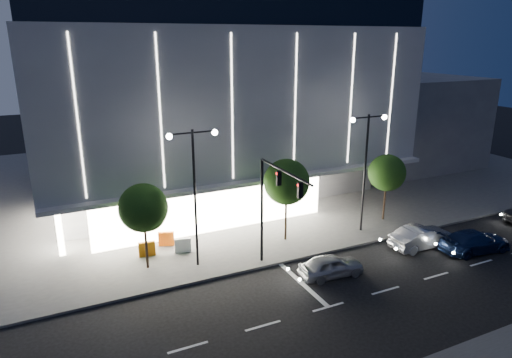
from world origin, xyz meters
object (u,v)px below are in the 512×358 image
object	(u,v)px
tree_left	(144,210)
car_lead	(331,266)
barrier_c	(166,239)
street_lamp_east	(366,156)
barrier_d	(183,245)
car_second	(422,237)
tree_mid	(287,184)
tree_right	(387,175)
barrier_a	(147,249)
traffic_mast	(273,197)
car_third	(475,241)
street_lamp_west	(194,179)

from	to	relation	value
tree_left	car_lead	world-z (taller)	tree_left
car_lead	barrier_c	xyz separation A→B (m)	(-8.15, 8.38, -0.05)
street_lamp_east	tree_left	distance (m)	16.12
barrier_d	car_second	bearing A→B (deg)	-9.06
street_lamp_east	tree_left	world-z (taller)	street_lamp_east
street_lamp_east	barrier_c	xyz separation A→B (m)	(-14.08, 3.70, -5.31)
tree_mid	tree_right	distance (m)	9.01
barrier_a	barrier_c	world-z (taller)	same
car_second	barrier_a	size ratio (longest dim) A/B	4.36
traffic_mast	car_lead	size ratio (longest dim) A/B	1.72
traffic_mast	barrier_c	distance (m)	9.24
street_lamp_east	car_second	xyz separation A→B (m)	(2.14, -4.00, -5.17)
tree_mid	tree_right	size ratio (longest dim) A/B	1.12
traffic_mast	street_lamp_east	xyz separation A→B (m)	(9.00, 2.66, 0.93)
car_third	barrier_c	distance (m)	21.43
traffic_mast	tree_right	world-z (taller)	traffic_mast
tree_left	barrier_d	xyz separation A→B (m)	(2.65, 1.17, -3.38)
barrier_a	tree_mid	bearing A→B (deg)	-3.14
street_lamp_east	barrier_a	size ratio (longest dim) A/B	8.18
street_lamp_west	barrier_d	xyz separation A→B (m)	(-0.32, 2.19, -5.31)
tree_right	car_lead	world-z (taller)	tree_right
tree_mid	car_second	xyz separation A→B (m)	(8.12, -5.02, -3.54)
car_third	tree_right	bearing A→B (deg)	21.72
traffic_mast	tree_left	xyz separation A→B (m)	(-6.97, 3.68, -0.99)
traffic_mast	tree_right	bearing A→B (deg)	17.02
traffic_mast	barrier_d	world-z (taller)	traffic_mast
tree_mid	tree_right	xyz separation A→B (m)	(9.00, -0.00, -0.45)
tree_left	car_second	world-z (taller)	tree_left
street_lamp_west	car_second	bearing A→B (deg)	-14.80
barrier_d	street_lamp_east	bearing A→B (deg)	3.43
barrier_c	barrier_d	distance (m)	1.69
traffic_mast	tree_left	bearing A→B (deg)	152.16
street_lamp_west	street_lamp_east	distance (m)	13.00
tree_left	car_lead	bearing A→B (deg)	-29.58
car_lead	barrier_c	size ratio (longest dim) A/B	3.73
street_lamp_west	street_lamp_east	bearing A→B (deg)	0.00
car_third	car_lead	bearing A→B (deg)	88.97
car_lead	barrier_a	size ratio (longest dim) A/B	3.73
traffic_mast	tree_mid	size ratio (longest dim) A/B	1.15
traffic_mast	barrier_a	bearing A→B (deg)	141.44
tree_right	barrier_c	world-z (taller)	tree_right
street_lamp_east	car_second	size ratio (longest dim) A/B	1.88
traffic_mast	barrier_a	xyz separation A→B (m)	(-6.66, 5.31, -4.38)
street_lamp_west	tree_right	bearing A→B (deg)	3.64
street_lamp_east	barrier_a	world-z (taller)	street_lamp_east
street_lamp_east	barrier_c	bearing A→B (deg)	165.28
barrier_c	car_lead	bearing A→B (deg)	-26.97
barrier_d	tree_mid	bearing A→B (deg)	3.74
street_lamp_east	barrier_a	bearing A→B (deg)	170.40
street_lamp_east	barrier_d	distance (m)	14.51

